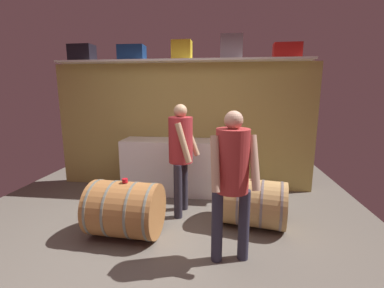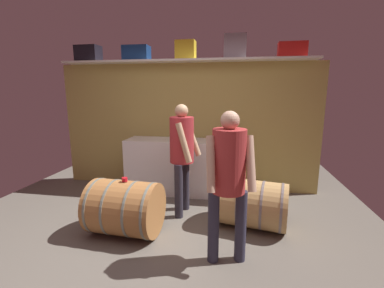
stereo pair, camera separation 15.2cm
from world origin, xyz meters
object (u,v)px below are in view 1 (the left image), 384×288
toolcase_black (82,53)px  wine_bottle_dark (230,131)px  wine_barrel_far (251,202)px  toolcase_grey (231,47)px  wine_glass (176,132)px  toolcase_red (287,51)px  work_cabinet (180,167)px  wine_barrel_near (125,209)px  winemaker_pouring (232,172)px  toolcase_navy (132,53)px  toolcase_yellow (182,50)px  tasting_cup (125,181)px  visitor_tasting (181,148)px

toolcase_black → wine_bottle_dark: 2.77m
toolcase_black → wine_barrel_far: size_ratio=0.42×
toolcase_grey → wine_glass: toolcase_grey is taller
toolcase_red → work_cabinet: size_ratio=0.22×
wine_barrel_near → winemaker_pouring: (1.21, -0.33, 0.60)m
toolcase_navy → wine_bottle_dark: bearing=-0.7°
toolcase_yellow → wine_barrel_near: bearing=-103.7°
wine_glass → wine_barrel_far: 1.79m
toolcase_red → wine_glass: (-1.72, 0.02, -1.29)m
work_cabinet → wine_barrel_near: bearing=-106.0°
toolcase_black → tasting_cup: (1.27, -1.58, -1.63)m
toolcase_black → toolcase_yellow: toolcase_yellow is taller
winemaker_pouring → visitor_tasting: (-0.65, 0.97, 0.01)m
toolcase_red → wine_bottle_dark: bearing=-178.5°
wine_glass → wine_barrel_near: size_ratio=0.16×
toolcase_yellow → visitor_tasting: size_ratio=0.20×
wine_barrel_near → wine_barrel_far: bearing=19.8°
wine_glass → visitor_tasting: visitor_tasting is taller
wine_barrel_near → winemaker_pouring: bearing=-11.5°
toolcase_grey → wine_barrel_near: (-1.21, -1.58, -2.02)m
visitor_tasting → toolcase_black: bearing=-109.3°
wine_barrel_near → winemaker_pouring: winemaker_pouring is taller
visitor_tasting → wine_glass: bearing=-158.0°
wine_bottle_dark → wine_glass: (-0.90, 0.02, -0.05)m
work_cabinet → wine_glass: bearing=114.1°
toolcase_red → work_cabinet: toolcase_red is taller
wine_glass → winemaker_pouring: size_ratio=0.09×
tasting_cup → visitor_tasting: visitor_tasting is taller
tasting_cup → visitor_tasting: bearing=49.8°
toolcase_navy → toolcase_red: 2.44m
toolcase_red → wine_barrel_far: 2.36m
toolcase_black → toolcase_yellow: bearing=1.8°
toolcase_yellow → toolcase_red: size_ratio=0.76×
toolcase_navy → tasting_cup: bearing=-76.4°
wine_bottle_dark → visitor_tasting: bearing=-125.1°
wine_barrel_near → wine_barrel_far: size_ratio=0.89×
toolcase_grey → wine_barrel_near: 2.84m
wine_bottle_dark → winemaker_pouring: (-0.01, -1.91, -0.12)m
winemaker_pouring → tasting_cup: bearing=-28.0°
toolcase_black → toolcase_yellow: size_ratio=1.27×
wine_barrel_far → toolcase_red: bearing=74.4°
wine_bottle_dark → toolcase_red: bearing=-0.2°
toolcase_navy → winemaker_pouring: size_ratio=0.28×
wine_barrel_far → tasting_cup: bearing=-153.3°
tasting_cup → wine_bottle_dark: bearing=52.7°
visitor_tasting → toolcase_red: bearing=130.3°
wine_barrel_far → visitor_tasting: visitor_tasting is taller
toolcase_navy → wine_barrel_far: toolcase_navy is taller
toolcase_grey → wine_bottle_dark: (0.01, 0.00, -1.31)m
wine_glass → wine_barrel_far: wine_glass is taller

